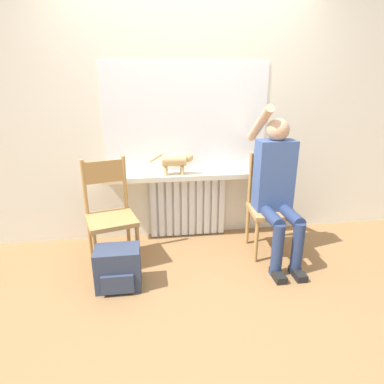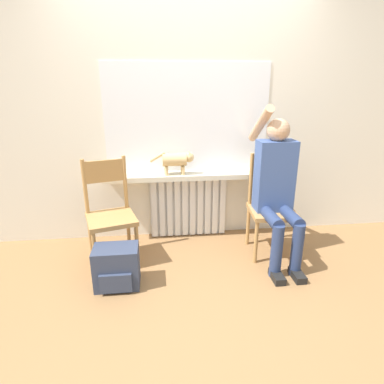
% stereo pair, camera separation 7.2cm
% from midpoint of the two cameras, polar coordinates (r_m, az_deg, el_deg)
% --- Properties ---
extents(ground_plane, '(12.00, 12.00, 0.00)m').
position_cam_midpoint_polar(ground_plane, '(2.61, 1.79, -18.67)').
color(ground_plane, olive).
extents(wall_with_window, '(7.00, 0.06, 2.70)m').
position_cam_midpoint_polar(wall_with_window, '(3.30, -1.69, 14.68)').
color(wall_with_window, white).
rests_on(wall_with_window, ground_plane).
extents(radiator, '(0.81, 0.08, 0.67)m').
position_cam_midpoint_polar(radiator, '(3.45, -1.39, -2.52)').
color(radiator, white).
rests_on(radiator, ground_plane).
extents(windowsill, '(1.71, 0.23, 0.05)m').
position_cam_midpoint_polar(windowsill, '(3.27, -1.30, 2.91)').
color(windowsill, beige).
rests_on(windowsill, radiator).
extents(window_glass, '(1.64, 0.01, 1.07)m').
position_cam_midpoint_polar(window_glass, '(3.27, -1.60, 12.86)').
color(window_glass, white).
rests_on(window_glass, windowsill).
extents(chair_left, '(0.51, 0.51, 0.96)m').
position_cam_midpoint_polar(chair_left, '(2.99, -15.06, -3.61)').
color(chair_left, '#B2844C').
rests_on(chair_left, ground_plane).
extents(chair_right, '(0.44, 0.44, 0.96)m').
position_cam_midpoint_polar(chair_right, '(3.16, 13.21, -2.16)').
color(chair_right, '#B2844C').
rests_on(chair_right, ground_plane).
extents(person, '(0.36, 0.96, 1.42)m').
position_cam_midpoint_polar(person, '(2.99, 14.22, 1.35)').
color(person, navy).
rests_on(person, ground_plane).
extents(cat, '(0.44, 0.13, 0.24)m').
position_cam_midpoint_polar(cat, '(3.19, -3.52, 5.69)').
color(cat, '#DBB77A').
rests_on(cat, windowsill).
extents(backpack, '(0.36, 0.27, 0.35)m').
position_cam_midpoint_polar(backpack, '(2.73, -13.73, -13.03)').
color(backpack, '#333D56').
rests_on(backpack, ground_plane).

